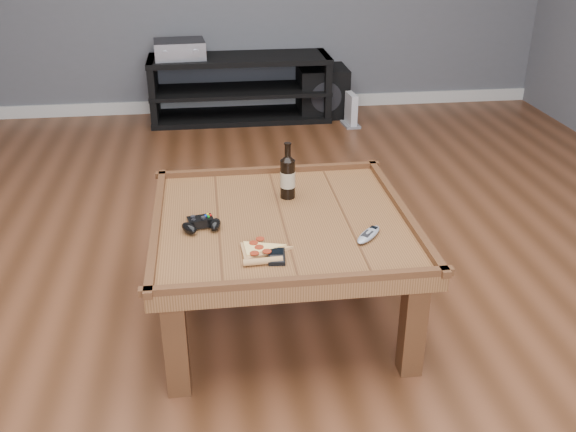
{
  "coord_description": "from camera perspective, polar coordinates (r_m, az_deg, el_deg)",
  "views": [
    {
      "loc": [
        -0.27,
        -2.24,
        1.56
      ],
      "look_at": [
        0.01,
        -0.12,
        0.52
      ],
      "focal_mm": 40.0,
      "sensor_mm": 36.0,
      "label": 1
    }
  ],
  "objects": [
    {
      "name": "smartphone",
      "position": [
        2.23,
        -1.01,
        -3.62
      ],
      "size": [
        0.07,
        0.11,
        0.01
      ],
      "rotation": [
        0.0,
        0.0,
        -0.1
      ],
      "color": "black",
      "rests_on": "coffee_table"
    },
    {
      "name": "baseboard",
      "position": [
        5.45,
        -4.36,
        9.88
      ],
      "size": [
        5.0,
        0.02,
        0.1
      ],
      "primitive_type": "cube",
      "color": "silver",
      "rests_on": "ground"
    },
    {
      "name": "coffee_table",
      "position": [
        2.54,
        -0.52,
        -1.43
      ],
      "size": [
        1.03,
        1.03,
        0.48
      ],
      "color": "#5A3519",
      "rests_on": "ground"
    },
    {
      "name": "ground",
      "position": [
        2.74,
        -0.49,
        -8.7
      ],
      "size": [
        6.0,
        6.0,
        0.0
      ],
      "primitive_type": "plane",
      "color": "#482714",
      "rests_on": "ground"
    },
    {
      "name": "game_console",
      "position": [
        5.04,
        5.62,
        9.26
      ],
      "size": [
        0.13,
        0.21,
        0.25
      ],
      "rotation": [
        0.0,
        0.0,
        0.08
      ],
      "color": "gray",
      "rests_on": "ground"
    },
    {
      "name": "av_receiver",
      "position": [
        5.08,
        -9.62,
        14.41
      ],
      "size": [
        0.4,
        0.34,
        0.13
      ],
      "rotation": [
        0.0,
        0.0,
        0.07
      ],
      "color": "black",
      "rests_on": "media_console"
    },
    {
      "name": "game_controller",
      "position": [
        2.44,
        -7.71,
        -0.72
      ],
      "size": [
        0.17,
        0.13,
        0.05
      ],
      "rotation": [
        0.0,
        0.0,
        0.19
      ],
      "color": "black",
      "rests_on": "coffee_table"
    },
    {
      "name": "media_console",
      "position": [
        5.16,
        -4.27,
        11.23
      ],
      "size": [
        1.4,
        0.45,
        0.5
      ],
      "color": "black",
      "rests_on": "ground"
    },
    {
      "name": "subwoofer",
      "position": [
        5.29,
        3.06,
        11.03
      ],
      "size": [
        0.39,
        0.39,
        0.38
      ],
      "rotation": [
        0.0,
        0.0,
        -0.0
      ],
      "color": "black",
      "rests_on": "ground"
    },
    {
      "name": "beer_bottle",
      "position": [
        2.66,
        -0.03,
        3.6
      ],
      "size": [
        0.06,
        0.06,
        0.24
      ],
      "color": "black",
      "rests_on": "coffee_table"
    },
    {
      "name": "pizza_slice",
      "position": [
        2.27,
        -2.53,
        -3.15
      ],
      "size": [
        0.16,
        0.25,
        0.03
      ],
      "rotation": [
        0.0,
        0.0,
        0.05
      ],
      "color": "tan",
      "rests_on": "coffee_table"
    },
    {
      "name": "remote_control",
      "position": [
        2.39,
        7.18,
        -1.64
      ],
      "size": [
        0.14,
        0.16,
        0.02
      ],
      "rotation": [
        0.0,
        0.0,
        -0.68
      ],
      "color": "gray",
      "rests_on": "coffee_table"
    }
  ]
}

